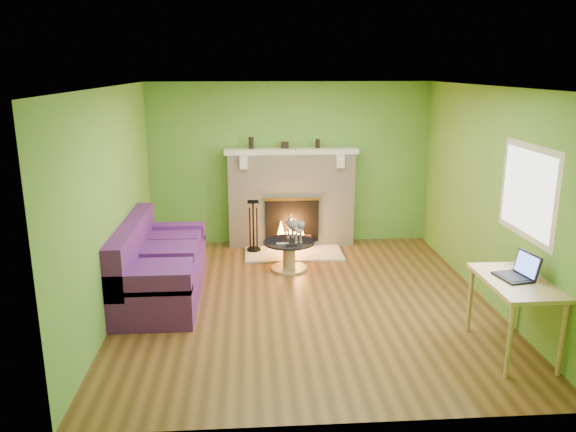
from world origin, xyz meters
name	(u,v)px	position (x,y,z in m)	size (l,w,h in m)	color
floor	(305,301)	(0.00, 0.00, 0.00)	(5.00, 5.00, 0.00)	#533417
ceiling	(307,87)	(0.00, 0.00, 2.60)	(5.00, 5.00, 0.00)	white
wall_back	(290,164)	(0.00, 2.50, 1.30)	(5.00, 5.00, 0.00)	#579330
wall_front	(340,274)	(0.00, -2.50, 1.30)	(5.00, 5.00, 0.00)	#579330
wall_left	(113,202)	(-2.25, 0.00, 1.30)	(5.00, 5.00, 0.00)	#579330
wall_right	(491,196)	(2.25, 0.00, 1.30)	(5.00, 5.00, 0.00)	#579330
window_frame	(528,192)	(2.24, -0.90, 1.55)	(1.20, 1.20, 0.00)	silver
window_pane	(527,192)	(2.23, -0.90, 1.55)	(1.06, 1.06, 0.00)	white
fireplace	(291,198)	(0.00, 2.32, 0.77)	(2.10, 0.46, 1.58)	beige
hearth	(294,253)	(0.00, 1.80, 0.01)	(1.50, 0.75, 0.03)	beige
mantel	(291,151)	(0.00, 2.30, 1.54)	(2.10, 0.28, 0.08)	beige
sofa	(157,267)	(-1.86, 0.32, 0.37)	(0.97, 2.14, 0.96)	#4B1A63
coffee_table	(289,253)	(-0.12, 1.15, 0.24)	(0.73, 0.73, 0.42)	tan
desk	(516,289)	(1.95, -1.43, 0.68)	(0.61, 1.05, 0.78)	tan
cat	(294,229)	(-0.04, 1.20, 0.59)	(0.20, 0.56, 0.35)	#5E5E63
remote_silver	(283,243)	(-0.22, 1.03, 0.42)	(0.17, 0.04, 0.02)	gray
remote_black	(291,245)	(-0.10, 0.97, 0.42)	(0.16, 0.04, 0.02)	black
laptop	(514,266)	(1.93, -1.38, 0.91)	(0.31, 0.35, 0.26)	black
fire_tools	(253,225)	(-0.62, 1.95, 0.44)	(0.22, 0.22, 0.82)	black
mantel_vase_left	(251,143)	(-0.63, 2.33, 1.67)	(0.08, 0.08, 0.18)	black
mantel_vase_right	(318,144)	(0.42, 2.33, 1.65)	(0.07, 0.07, 0.14)	black
mantel_box	(285,145)	(-0.10, 2.33, 1.63)	(0.12, 0.08, 0.10)	black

